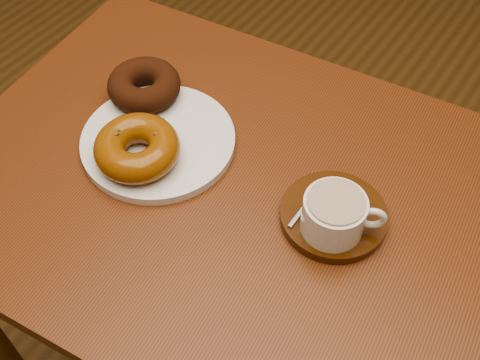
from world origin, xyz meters
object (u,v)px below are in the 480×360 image
Objects in this scene: donut_plate at (158,141)px; coffee_cup at (335,214)px; cafe_table at (230,230)px; saucer at (333,216)px.

donut_plate is 0.30m from coffee_cup.
cafe_table is 0.21m from saucer.
coffee_cup is at bearing -66.53° from saucer.
saucer is at bearing 5.89° from donut_plate.
coffee_cup is at bearing -3.83° from cafe_table.
coffee_cup reaches higher than donut_plate.
saucer reaches higher than donut_plate.
cafe_table is at bearing -169.19° from saucer.
donut_plate is (-0.13, 0.00, 0.13)m from cafe_table.
coffee_cup reaches higher than saucer.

